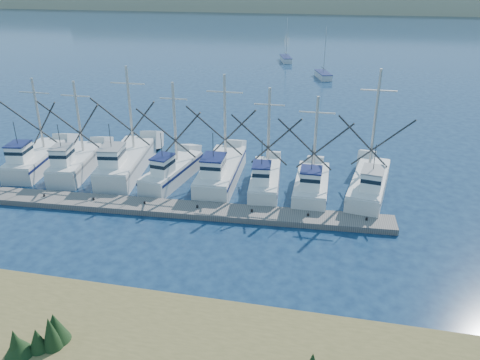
# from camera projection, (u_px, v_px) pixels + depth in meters

# --- Properties ---
(ground) EXTENTS (500.00, 500.00, 0.00)m
(ground) POSITION_uv_depth(u_px,v_px,m) (247.00, 270.00, 27.61)
(ground) COLOR #0C1D37
(ground) RESTS_ON ground
(floating_dock) EXTENTS (32.13, 3.91, 0.43)m
(floating_dock) POSITION_uv_depth(u_px,v_px,m) (171.00, 208.00, 34.35)
(floating_dock) COLOR slate
(floating_dock) RESTS_ON ground
(trawler_fleet) EXTENTS (32.42, 9.81, 9.63)m
(trawler_fleet) POSITION_uv_depth(u_px,v_px,m) (188.00, 171.00, 38.78)
(trawler_fleet) COLOR silver
(trawler_fleet) RESTS_ON ground
(sailboat_near) EXTENTS (3.22, 5.56, 8.10)m
(sailboat_near) POSITION_uv_depth(u_px,v_px,m) (323.00, 75.00, 76.71)
(sailboat_near) COLOR silver
(sailboat_near) RESTS_ON ground
(sailboat_far) EXTENTS (3.05, 5.81, 8.10)m
(sailboat_far) POSITION_uv_depth(u_px,v_px,m) (286.00, 59.00, 90.84)
(sailboat_far) COLOR silver
(sailboat_far) RESTS_ON ground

